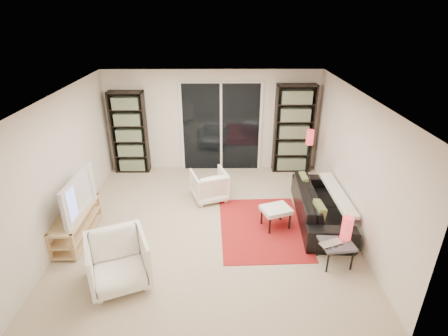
{
  "coord_description": "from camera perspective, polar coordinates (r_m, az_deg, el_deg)",
  "views": [
    {
      "loc": [
        0.2,
        -5.45,
        3.67
      ],
      "look_at": [
        0.25,
        0.3,
        1.0
      ],
      "focal_mm": 28.0,
      "sensor_mm": 36.0,
      "label": 1
    }
  ],
  "objects": [
    {
      "name": "side_table",
      "position": [
        5.75,
        17.83,
        -11.73
      ],
      "size": [
        0.53,
        0.53,
        0.4
      ],
      "color": "#45454A",
      "rests_on": "floor"
    },
    {
      "name": "armchair_back",
      "position": [
        7.22,
        -2.39,
        -2.82
      ],
      "size": [
        0.86,
        0.87,
        0.63
      ],
      "primitive_type": "imported",
      "rotation": [
        0.0,
        0.0,
        3.47
      ],
      "color": "white",
      "rests_on": "floor"
    },
    {
      "name": "sliding_door",
      "position": [
        8.33,
        -0.48,
        6.6
      ],
      "size": [
        1.92,
        0.08,
        2.16
      ],
      "color": "white",
      "rests_on": "ground"
    },
    {
      "name": "ottoman",
      "position": [
        6.37,
        8.49,
        -6.89
      ],
      "size": [
        0.6,
        0.55,
        0.4
      ],
      "color": "white",
      "rests_on": "floor"
    },
    {
      "name": "ceiling",
      "position": [
        5.6,
        -2.59,
        11.77
      ],
      "size": [
        5.0,
        5.0,
        0.02
      ],
      "primitive_type": "cube",
      "color": "white",
      "rests_on": "wall_back"
    },
    {
      "name": "wall_back",
      "position": [
        8.33,
        -1.87,
        7.65
      ],
      "size": [
        5.0,
        0.02,
        2.4
      ],
      "primitive_type": "cube",
      "color": "silver",
      "rests_on": "ground"
    },
    {
      "name": "wall_right",
      "position": [
        6.41,
        20.58,
        0.56
      ],
      "size": [
        0.02,
        5.0,
        2.4
      ],
      "primitive_type": "cube",
      "color": "silver",
      "rests_on": "ground"
    },
    {
      "name": "sofa",
      "position": [
        6.77,
        15.56,
        -5.88
      ],
      "size": [
        0.98,
        2.18,
        0.62
      ],
      "primitive_type": "imported",
      "rotation": [
        0.0,
        0.0,
        1.5
      ],
      "color": "black",
      "rests_on": "floor"
    },
    {
      "name": "armchair_front",
      "position": [
        5.35,
        -16.91,
        -14.35
      ],
      "size": [
        1.07,
        1.08,
        0.76
      ],
      "primitive_type": "imported",
      "rotation": [
        0.0,
        0.0,
        0.39
      ],
      "color": "white",
      "rests_on": "floor"
    },
    {
      "name": "floor_lamp",
      "position": [
        7.97,
        13.75,
        3.93
      ],
      "size": [
        0.18,
        0.18,
        1.22
      ],
      "color": "black",
      "rests_on": "floor"
    },
    {
      "name": "rug",
      "position": [
        6.5,
        6.24,
        -9.6
      ],
      "size": [
        1.57,
        2.08,
        0.01
      ],
      "primitive_type": "cube",
      "rotation": [
        0.0,
        0.0,
        0.04
      ],
      "color": "#A21B1B",
      "rests_on": "floor"
    },
    {
      "name": "bookshelf_left",
      "position": [
        8.51,
        -15.18,
        5.57
      ],
      "size": [
        0.8,
        0.3,
        1.95
      ],
      "color": "black",
      "rests_on": "ground"
    },
    {
      "name": "wall_front",
      "position": [
        3.85,
        -3.47,
        -15.06
      ],
      "size": [
        5.0,
        0.02,
        2.4
      ],
      "primitive_type": "cube",
      "color": "silver",
      "rests_on": "ground"
    },
    {
      "name": "bookshelf_right",
      "position": [
        8.38,
        11.29,
        6.22
      ],
      "size": [
        0.9,
        0.3,
        2.1
      ],
      "color": "black",
      "rests_on": "ground"
    },
    {
      "name": "tv_stand",
      "position": [
        6.59,
        -22.91,
        -8.45
      ],
      "size": [
        0.43,
        1.36,
        0.5
      ],
      "color": "tan",
      "rests_on": "floor"
    },
    {
      "name": "tv",
      "position": [
        6.3,
        -23.6,
        -4.08
      ],
      "size": [
        0.2,
        1.18,
        0.67
      ],
      "primitive_type": "imported",
      "rotation": [
        0.0,
        0.0,
        1.53
      ],
      "color": "black",
      "rests_on": "tv_stand"
    },
    {
      "name": "floor",
      "position": [
        6.57,
        -2.18,
        -9.05
      ],
      "size": [
        5.0,
        5.0,
        0.0
      ],
      "primitive_type": "plane",
      "color": "#C6B695",
      "rests_on": "ground"
    },
    {
      "name": "table_lamp",
      "position": [
        5.73,
        19.42,
        -9.24
      ],
      "size": [
        0.17,
        0.17,
        0.38
      ],
      "primitive_type": "cylinder",
      "color": "red",
      "rests_on": "side_table"
    },
    {
      "name": "laptop",
      "position": [
        5.6,
        17.38,
        -11.99
      ],
      "size": [
        0.42,
        0.35,
        0.03
      ],
      "primitive_type": "imported",
      "rotation": [
        0.0,
        0.0,
        0.39
      ],
      "color": "silver",
      "rests_on": "side_table"
    },
    {
      "name": "wall_left",
      "position": [
        6.56,
        -24.75,
        0.39
      ],
      "size": [
        0.02,
        5.0,
        2.4
      ],
      "primitive_type": "cube",
      "color": "silver",
      "rests_on": "ground"
    }
  ]
}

